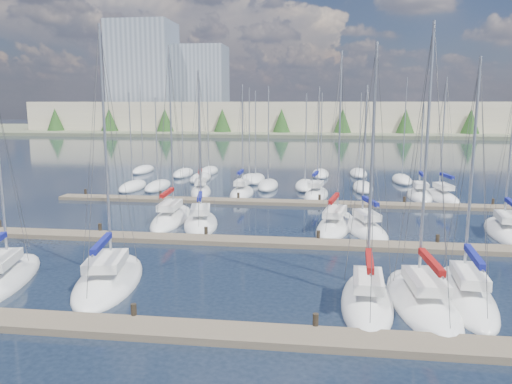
# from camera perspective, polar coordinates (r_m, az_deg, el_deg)

# --- Properties ---
(ground) EXTENTS (400.00, 400.00, 0.00)m
(ground) POSITION_cam_1_polar(r_m,az_deg,el_deg) (77.70, 4.44, 3.01)
(ground) COLOR #192333
(ground) RESTS_ON ground
(dock_near) EXTENTS (44.00, 1.93, 1.10)m
(dock_near) POSITION_cam_1_polar(r_m,az_deg,el_deg) (21.61, -4.32, -15.78)
(dock_near) COLOR #6B5E4C
(dock_near) RESTS_ON ground
(dock_mid) EXTENTS (44.00, 1.93, 1.10)m
(dock_mid) POSITION_cam_1_polar(r_m,az_deg,el_deg) (34.58, 0.44, -5.70)
(dock_mid) COLOR #6B5E4C
(dock_mid) RESTS_ON ground
(dock_far) EXTENTS (44.00, 1.93, 1.10)m
(dock_far) POSITION_cam_1_polar(r_m,az_deg,el_deg) (48.12, 2.49, -1.19)
(dock_far) COLOR #6B5E4C
(dock_far) RESTS_ON ground
(sailboat_d) EXTENTS (2.93, 8.07, 13.08)m
(sailboat_d) POSITION_cam_1_polar(r_m,az_deg,el_deg) (25.18, 12.57, -12.04)
(sailboat_d) COLOR white
(sailboat_d) RESTS_ON ground
(sailboat_b) EXTENTS (4.57, 8.95, 11.87)m
(sailboat_b) POSITION_cam_1_polar(r_m,az_deg,el_deg) (30.74, -26.84, -8.83)
(sailboat_b) COLOR white
(sailboat_b) RESTS_ON ground
(sailboat_f) EXTENTS (3.05, 8.87, 12.51)m
(sailboat_f) POSITION_cam_1_polar(r_m,az_deg,el_deg) (27.37, 22.86, -10.80)
(sailboat_f) COLOR white
(sailboat_f) RESTS_ON ground
(sailboat_m) EXTENTS (3.63, 8.72, 11.85)m
(sailboat_m) POSITION_cam_1_polar(r_m,az_deg,el_deg) (41.64, 26.62, -4.03)
(sailboat_m) COLOR white
(sailboat_m) RESTS_ON ground
(sailboat_i) EXTENTS (3.09, 9.33, 14.89)m
(sailboat_i) POSITION_cam_1_polar(r_m,az_deg,el_deg) (42.03, -9.64, -2.93)
(sailboat_i) COLOR white
(sailboat_i) RESTS_ON ground
(sailboat_o) EXTENTS (2.42, 6.41, 12.26)m
(sailboat_o) POSITION_cam_1_polar(r_m,az_deg,el_deg) (52.99, -1.63, -0.08)
(sailboat_o) COLOR white
(sailboat_o) RESTS_ON ground
(sailboat_p) EXTENTS (3.20, 7.16, 12.01)m
(sailboat_p) POSITION_cam_1_polar(r_m,az_deg,el_deg) (52.29, 6.91, -0.30)
(sailboat_p) COLOR white
(sailboat_p) RESTS_ON ground
(sailboat_l) EXTENTS (4.32, 7.94, 11.65)m
(sailboat_l) POSITION_cam_1_polar(r_m,az_deg,el_deg) (38.74, 12.30, -4.16)
(sailboat_l) COLOR white
(sailboat_l) RESTS_ON ground
(sailboat_j) EXTENTS (4.09, 7.94, 12.84)m
(sailboat_j) POSITION_cam_1_polar(r_m,az_deg,el_deg) (40.00, -6.32, -3.53)
(sailboat_j) COLOR white
(sailboat_j) RESTS_ON ground
(sailboat_c) EXTENTS (4.75, 9.11, 14.33)m
(sailboat_c) POSITION_cam_1_polar(r_m,az_deg,el_deg) (28.52, -16.45, -9.57)
(sailboat_c) COLOR white
(sailboat_c) RESTS_ON ground
(sailboat_k) EXTENTS (4.21, 9.74, 14.20)m
(sailboat_k) POSITION_cam_1_polar(r_m,az_deg,el_deg) (39.58, 9.06, -3.74)
(sailboat_k) COLOR white
(sailboat_k) RESTS_ON ground
(sailboat_e) EXTENTS (3.43, 9.04, 14.01)m
(sailboat_e) POSITION_cam_1_polar(r_m,az_deg,el_deg) (25.88, 18.41, -11.73)
(sailboat_e) COLOR white
(sailboat_e) RESTS_ON ground
(sailboat_n) EXTENTS (3.37, 7.22, 12.78)m
(sailboat_n) POSITION_cam_1_polar(r_m,az_deg,el_deg) (54.03, -6.32, 0.06)
(sailboat_n) COLOR white
(sailboat_n) RESTS_ON ground
(sailboat_r) EXTENTS (3.42, 8.04, 12.88)m
(sailboat_r) POSITION_cam_1_polar(r_m,az_deg,el_deg) (53.98, 20.42, -0.54)
(sailboat_r) COLOR white
(sailboat_r) RESTS_ON ground
(sailboat_q) EXTENTS (2.67, 6.96, 10.31)m
(sailboat_q) POSITION_cam_1_polar(r_m,az_deg,el_deg) (54.21, 18.18, -0.38)
(sailboat_q) COLOR white
(sailboat_q) RESTS_ON ground
(distant_boats) EXTENTS (36.93, 20.75, 13.30)m
(distant_boats) POSITION_cam_1_polar(r_m,az_deg,el_deg) (62.04, -0.39, 1.51)
(distant_boats) COLOR #9EA0A5
(distant_boats) RESTS_ON ground
(shoreline) EXTENTS (400.00, 60.00, 38.00)m
(shoreline) POSITION_cam_1_polar(r_m,az_deg,el_deg) (167.69, 1.58, 9.39)
(shoreline) COLOR #666B51
(shoreline) RESTS_ON ground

